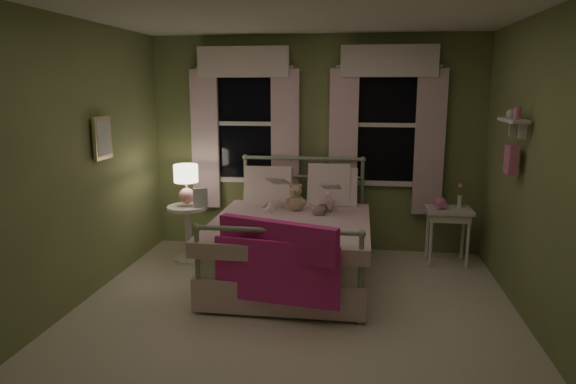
% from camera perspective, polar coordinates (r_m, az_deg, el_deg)
% --- Properties ---
extents(room_shell, '(4.20, 4.20, 4.20)m').
position_cam_1_polar(room_shell, '(4.20, 0.39, 2.14)').
color(room_shell, '#F0E4CF').
rests_on(room_shell, ground).
extents(bed, '(1.58, 2.04, 1.18)m').
position_cam_1_polar(bed, '(5.41, 0.56, -5.77)').
color(bed, white).
rests_on(bed, ground).
extents(pink_throw, '(1.09, 0.45, 0.71)m').
position_cam_1_polar(pink_throw, '(4.38, -1.26, -6.79)').
color(pink_throw, '#DB2A8B').
rests_on(pink_throw, bed).
extents(child_left, '(0.28, 0.19, 0.74)m').
position_cam_1_polar(child_left, '(5.73, -1.69, 1.02)').
color(child_left, '#F7D1DD').
rests_on(child_left, bed).
extents(child_right, '(0.40, 0.33, 0.76)m').
position_cam_1_polar(child_right, '(5.66, 3.91, 0.96)').
color(child_right, '#F7D1DD').
rests_on(child_right, bed).
extents(book_left, '(0.22, 0.15, 0.26)m').
position_cam_1_polar(book_left, '(5.48, -2.13, 0.78)').
color(book_left, beige).
rests_on(book_left, child_left).
extents(book_right, '(0.21, 0.13, 0.26)m').
position_cam_1_polar(book_right, '(5.42, 3.71, 0.19)').
color(book_right, beige).
rests_on(book_right, child_right).
extents(teddy_bear, '(0.23, 0.19, 0.31)m').
position_cam_1_polar(teddy_bear, '(5.56, 0.89, -0.84)').
color(teddy_bear, tan).
rests_on(teddy_bear, bed).
extents(nightstand_left, '(0.46, 0.46, 0.65)m').
position_cam_1_polar(nightstand_left, '(6.05, -11.05, -3.66)').
color(nightstand_left, white).
rests_on(nightstand_left, ground).
extents(table_lamp, '(0.27, 0.27, 0.45)m').
position_cam_1_polar(table_lamp, '(5.94, -11.25, 1.33)').
color(table_lamp, '#F3A08F').
rests_on(table_lamp, nightstand_left).
extents(book_nightstand, '(0.22, 0.26, 0.02)m').
position_cam_1_polar(book_nightstand, '(5.89, -10.48, -1.66)').
color(book_nightstand, beige).
rests_on(book_nightstand, nightstand_left).
extents(nightstand_right, '(0.50, 0.40, 0.64)m').
position_cam_1_polar(nightstand_right, '(6.07, 17.40, -2.66)').
color(nightstand_right, white).
rests_on(nightstand_right, ground).
extents(pink_toy, '(0.14, 0.20, 0.14)m').
position_cam_1_polar(pink_toy, '(6.02, 16.55, -1.19)').
color(pink_toy, pink).
rests_on(pink_toy, nightstand_right).
extents(bud_vase, '(0.06, 0.06, 0.28)m').
position_cam_1_polar(bud_vase, '(6.09, 18.57, -0.38)').
color(bud_vase, white).
rests_on(bud_vase, nightstand_right).
extents(window_left, '(1.34, 0.13, 1.96)m').
position_cam_1_polar(window_left, '(6.31, -4.84, 8.22)').
color(window_left, black).
rests_on(window_left, room_shell).
extents(window_right, '(1.34, 0.13, 1.96)m').
position_cam_1_polar(window_right, '(6.16, 10.93, 7.97)').
color(window_right, black).
rests_on(window_right, room_shell).
extents(wall_shelf, '(0.15, 0.50, 0.60)m').
position_cam_1_polar(wall_shelf, '(5.02, 23.68, 5.29)').
color(wall_shelf, white).
rests_on(wall_shelf, room_shell).
extents(framed_picture, '(0.03, 0.32, 0.42)m').
position_cam_1_polar(framed_picture, '(5.36, -19.91, 5.66)').
color(framed_picture, beige).
rests_on(framed_picture, room_shell).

